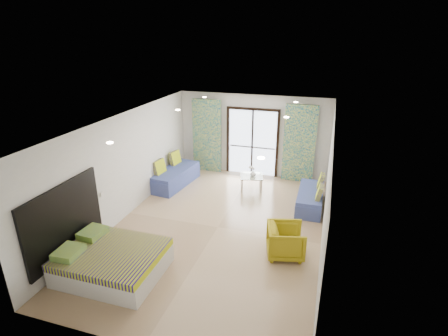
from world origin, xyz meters
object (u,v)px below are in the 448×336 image
(bed, at_px, (112,261))
(daybed_left, at_px, (175,176))
(coffee_table, at_px, (252,177))
(armchair, at_px, (286,239))
(daybed_right, at_px, (311,198))

(bed, relative_size, daybed_left, 0.97)
(coffee_table, distance_m, armchair, 3.49)
(daybed_right, bearing_deg, daybed_left, 176.15)
(daybed_left, relative_size, daybed_right, 1.16)
(daybed_left, distance_m, armchair, 4.75)
(daybed_left, distance_m, coffee_table, 2.43)
(bed, relative_size, daybed_right, 1.13)
(armchair, bearing_deg, daybed_left, 40.77)
(daybed_right, height_order, coffee_table, daybed_right)
(daybed_left, height_order, daybed_right, daybed_left)
(bed, height_order, armchair, armchair)
(bed, height_order, coffee_table, coffee_table)
(bed, bearing_deg, daybed_right, 48.96)
(daybed_right, distance_m, coffee_table, 1.96)
(bed, distance_m, daybed_right, 5.47)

